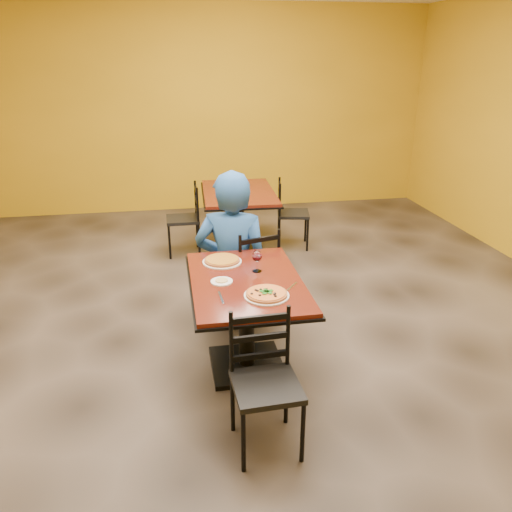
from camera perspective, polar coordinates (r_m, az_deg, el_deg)
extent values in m
cube|color=black|center=(4.45, -2.07, -8.86)|extent=(7.00, 8.00, 0.01)
cube|color=gold|center=(7.85, -6.50, 16.06)|extent=(7.00, 0.01, 3.00)
cube|color=#5C190E|center=(3.67, -1.12, -2.92)|extent=(0.80, 1.20, 0.03)
cube|color=black|center=(3.68, -1.12, -3.27)|extent=(0.83, 1.23, 0.02)
cylinder|color=black|center=(3.84, -1.08, -7.87)|extent=(0.12, 0.12, 0.66)
cube|color=black|center=(4.02, -1.04, -12.21)|extent=(0.55, 0.55, 0.04)
cube|color=#5C190E|center=(6.10, -1.98, 7.23)|extent=(0.90, 1.30, 0.03)
cube|color=black|center=(6.11, -1.98, 6.99)|extent=(0.93, 1.33, 0.02)
cylinder|color=black|center=(6.20, -1.94, 3.96)|extent=(0.13, 0.13, 0.66)
cube|color=black|center=(6.32, -1.90, 0.95)|extent=(0.61, 0.61, 0.04)
imported|color=navy|center=(4.40, -2.70, 0.84)|extent=(0.78, 0.63, 1.40)
cylinder|color=white|center=(3.42, 1.21, -4.52)|extent=(0.31, 0.31, 0.01)
cylinder|color=maroon|center=(3.41, 1.21, -4.28)|extent=(0.28, 0.28, 0.02)
cylinder|color=white|center=(3.98, -3.87, -0.65)|extent=(0.31, 0.31, 0.01)
cylinder|color=gold|center=(3.97, -3.88, -0.44)|extent=(0.28, 0.28, 0.02)
cylinder|color=white|center=(3.63, -3.92, -2.91)|extent=(0.16, 0.16, 0.01)
cylinder|color=tan|center=(3.63, -3.93, -2.78)|extent=(0.09, 0.09, 0.01)
cube|color=silver|center=(3.41, -3.99, -4.73)|extent=(0.03, 0.19, 0.00)
cube|color=silver|center=(3.54, 3.94, -3.61)|extent=(0.14, 0.17, 0.00)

